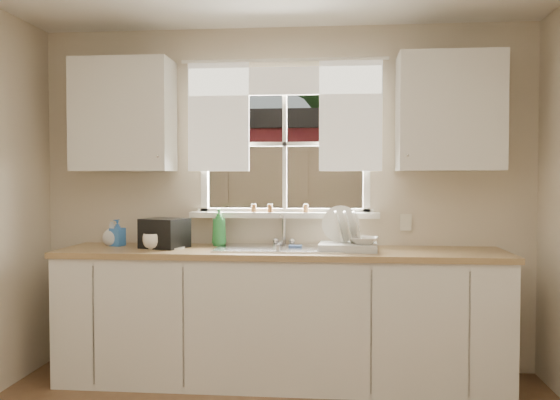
# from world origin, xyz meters

# --- Properties ---
(room_walls) EXTENTS (3.62, 4.02, 2.50)m
(room_walls) POSITION_xyz_m (0.00, -0.07, 1.24)
(room_walls) COLOR beige
(room_walls) RESTS_ON ground
(window) EXTENTS (1.38, 0.16, 1.06)m
(window) POSITION_xyz_m (0.00, 2.00, 1.49)
(window) COLOR white
(window) RESTS_ON room_walls
(curtains) EXTENTS (1.50, 0.03, 0.81)m
(curtains) POSITION_xyz_m (0.00, 1.95, 1.93)
(curtains) COLOR white
(curtains) RESTS_ON room_walls
(base_cabinets) EXTENTS (3.00, 0.62, 0.87)m
(base_cabinets) POSITION_xyz_m (0.00, 1.68, 0.43)
(base_cabinets) COLOR silver
(base_cabinets) RESTS_ON ground
(countertop) EXTENTS (3.04, 0.65, 0.04)m
(countertop) POSITION_xyz_m (0.00, 1.68, 0.89)
(countertop) COLOR #9A794D
(countertop) RESTS_ON base_cabinets
(upper_cabinet_left) EXTENTS (0.70, 0.33, 0.80)m
(upper_cabinet_left) POSITION_xyz_m (-1.15, 1.82, 1.85)
(upper_cabinet_left) COLOR silver
(upper_cabinet_left) RESTS_ON room_walls
(upper_cabinet_right) EXTENTS (0.70, 0.33, 0.80)m
(upper_cabinet_right) POSITION_xyz_m (1.15, 1.82, 1.85)
(upper_cabinet_right) COLOR silver
(upper_cabinet_right) RESTS_ON room_walls
(wall_outlet) EXTENTS (0.08, 0.01, 0.12)m
(wall_outlet) POSITION_xyz_m (0.88, 1.99, 1.08)
(wall_outlet) COLOR beige
(wall_outlet) RESTS_ON room_walls
(sill_jars) EXTENTS (0.42, 0.04, 0.06)m
(sill_jars) POSITION_xyz_m (-0.05, 1.94, 1.18)
(sill_jars) COLOR brown
(sill_jars) RESTS_ON window
(backyard) EXTENTS (20.00, 10.00, 6.13)m
(backyard) POSITION_xyz_m (0.58, 8.42, 3.46)
(backyard) COLOR #335421
(backyard) RESTS_ON ground
(sink) EXTENTS (0.88, 0.52, 0.40)m
(sink) POSITION_xyz_m (0.00, 1.71, 0.84)
(sink) COLOR #B7B7BC
(sink) RESTS_ON countertop
(dish_rack) EXTENTS (0.40, 0.32, 0.30)m
(dish_rack) POSITION_xyz_m (0.46, 1.66, 0.98)
(dish_rack) COLOR silver
(dish_rack) RESTS_ON countertop
(bowl) EXTENTS (0.21, 0.21, 0.05)m
(bowl) POSITION_xyz_m (0.57, 1.61, 0.98)
(bowl) COLOR silver
(bowl) RESTS_ON dish_rack
(soap_bottle_a) EXTENTS (0.11, 0.11, 0.27)m
(soap_bottle_a) POSITION_xyz_m (-0.46, 1.86, 1.05)
(soap_bottle_a) COLOR #2D893F
(soap_bottle_a) RESTS_ON countertop
(soap_bottle_b) EXTENTS (0.11, 0.11, 0.19)m
(soap_bottle_b) POSITION_xyz_m (-1.19, 1.78, 1.01)
(soap_bottle_b) COLOR #3470C4
(soap_bottle_b) RESTS_ON countertop
(soap_bottle_c) EXTENTS (0.15, 0.15, 0.17)m
(soap_bottle_c) POSITION_xyz_m (-1.23, 1.79, 1.00)
(soap_bottle_c) COLOR beige
(soap_bottle_c) RESTS_ON countertop
(saucer) EXTENTS (0.17, 0.17, 0.01)m
(saucer) POSITION_xyz_m (-0.75, 1.65, 0.92)
(saucer) COLOR silver
(saucer) RESTS_ON countertop
(cup) EXTENTS (0.14, 0.14, 0.11)m
(cup) POSITION_xyz_m (-0.88, 1.62, 0.96)
(cup) COLOR white
(cup) RESTS_ON countertop
(black_appliance) EXTENTS (0.35, 0.33, 0.21)m
(black_appliance) POSITION_xyz_m (-0.82, 1.70, 1.01)
(black_appliance) COLOR black
(black_appliance) RESTS_ON countertop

